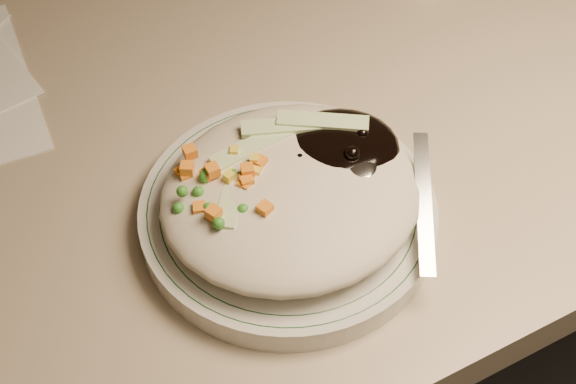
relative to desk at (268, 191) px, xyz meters
name	(u,v)px	position (x,y,z in m)	size (l,w,h in m)	color
desk	(268,191)	(0.00, 0.00, 0.00)	(1.40, 0.70, 0.74)	tan
plate	(288,214)	(-0.07, -0.19, 0.21)	(0.22, 0.22, 0.02)	silver
plate_rim	(288,206)	(-0.07, -0.19, 0.22)	(0.21, 0.21, 0.00)	#144723
meal	(294,186)	(-0.07, -0.19, 0.24)	(0.21, 0.19, 0.05)	#BDB399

